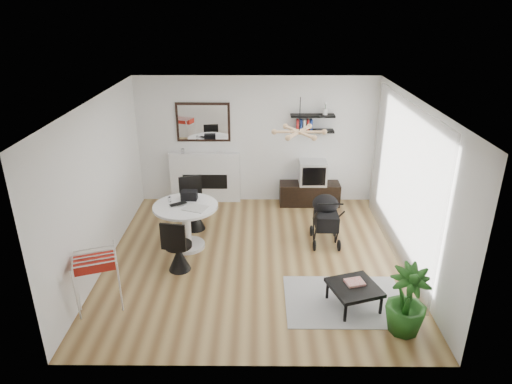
{
  "coord_description": "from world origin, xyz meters",
  "views": [
    {
      "loc": [
        0.06,
        -6.76,
        4.1
      ],
      "look_at": [
        0.01,
        0.4,
        1.06
      ],
      "focal_mm": 32.0,
      "sensor_mm": 36.0,
      "label": 1
    }
  ],
  "objects_px": {
    "fireplace": "(205,171)",
    "stroller": "(325,221)",
    "tv_console": "(309,194)",
    "dining_table": "(186,220)",
    "coffee_table": "(354,288)",
    "potted_plant": "(407,301)",
    "crt_tv": "(313,173)",
    "drying_rack": "(98,282)"
  },
  "relations": [
    {
      "from": "crt_tv",
      "to": "stroller",
      "type": "bearing_deg",
      "value": -87.6
    },
    {
      "from": "tv_console",
      "to": "dining_table",
      "type": "relative_size",
      "value": 1.14
    },
    {
      "from": "drying_rack",
      "to": "tv_console",
      "type": "bearing_deg",
      "value": 27.78
    },
    {
      "from": "coffee_table",
      "to": "potted_plant",
      "type": "bearing_deg",
      "value": -42.74
    },
    {
      "from": "fireplace",
      "to": "coffee_table",
      "type": "height_order",
      "value": "fireplace"
    },
    {
      "from": "crt_tv",
      "to": "dining_table",
      "type": "height_order",
      "value": "crt_tv"
    },
    {
      "from": "potted_plant",
      "to": "fireplace",
      "type": "bearing_deg",
      "value": 125.94
    },
    {
      "from": "fireplace",
      "to": "coffee_table",
      "type": "distance_m",
      "value": 4.53
    },
    {
      "from": "fireplace",
      "to": "stroller",
      "type": "xyz_separation_m",
      "value": [
        2.36,
        -1.8,
        -0.27
      ]
    },
    {
      "from": "drying_rack",
      "to": "potted_plant",
      "type": "distance_m",
      "value": 4.19
    },
    {
      "from": "dining_table",
      "to": "potted_plant",
      "type": "distance_m",
      "value": 3.9
    },
    {
      "from": "dining_table",
      "to": "coffee_table",
      "type": "bearing_deg",
      "value": -32.79
    },
    {
      "from": "crt_tv",
      "to": "dining_table",
      "type": "relative_size",
      "value": 0.5
    },
    {
      "from": "fireplace",
      "to": "tv_console",
      "type": "height_order",
      "value": "fireplace"
    },
    {
      "from": "fireplace",
      "to": "tv_console",
      "type": "relative_size",
      "value": 1.69
    },
    {
      "from": "fireplace",
      "to": "tv_console",
      "type": "distance_m",
      "value": 2.3
    },
    {
      "from": "coffee_table",
      "to": "fireplace",
      "type": "bearing_deg",
      "value": 124.01
    },
    {
      "from": "dining_table",
      "to": "drying_rack",
      "type": "height_order",
      "value": "drying_rack"
    },
    {
      "from": "crt_tv",
      "to": "coffee_table",
      "type": "relative_size",
      "value": 0.69
    },
    {
      "from": "tv_console",
      "to": "dining_table",
      "type": "bearing_deg",
      "value": -141.34
    },
    {
      "from": "fireplace",
      "to": "coffee_table",
      "type": "xyz_separation_m",
      "value": [
        2.52,
        -3.74,
        -0.38
      ]
    },
    {
      "from": "crt_tv",
      "to": "potted_plant",
      "type": "xyz_separation_m",
      "value": [
        0.8,
        -4.11,
        -0.24
      ]
    },
    {
      "from": "stroller",
      "to": "coffee_table",
      "type": "relative_size",
      "value": 1.18
    },
    {
      "from": "fireplace",
      "to": "crt_tv",
      "type": "height_order",
      "value": "fireplace"
    },
    {
      "from": "drying_rack",
      "to": "stroller",
      "type": "distance_m",
      "value": 4.01
    },
    {
      "from": "coffee_table",
      "to": "potted_plant",
      "type": "distance_m",
      "value": 0.8
    },
    {
      "from": "coffee_table",
      "to": "potted_plant",
      "type": "relative_size",
      "value": 0.85
    },
    {
      "from": "coffee_table",
      "to": "stroller",
      "type": "bearing_deg",
      "value": 94.71
    },
    {
      "from": "tv_console",
      "to": "dining_table",
      "type": "height_order",
      "value": "dining_table"
    },
    {
      "from": "fireplace",
      "to": "crt_tv",
      "type": "distance_m",
      "value": 2.3
    },
    {
      "from": "drying_rack",
      "to": "coffee_table",
      "type": "xyz_separation_m",
      "value": [
        3.6,
        0.12,
        -0.17
      ]
    },
    {
      "from": "crt_tv",
      "to": "fireplace",
      "type": "bearing_deg",
      "value": 176.02
    },
    {
      "from": "drying_rack",
      "to": "stroller",
      "type": "relative_size",
      "value": 0.94
    },
    {
      "from": "drying_rack",
      "to": "dining_table",
      "type": "bearing_deg",
      "value": 41.64
    },
    {
      "from": "fireplace",
      "to": "stroller",
      "type": "relative_size",
      "value": 2.24
    },
    {
      "from": "tv_console",
      "to": "stroller",
      "type": "xyz_separation_m",
      "value": [
        0.12,
        -1.65,
        0.18
      ]
    },
    {
      "from": "potted_plant",
      "to": "tv_console",
      "type": "bearing_deg",
      "value": 101.62
    },
    {
      "from": "drying_rack",
      "to": "potted_plant",
      "type": "height_order",
      "value": "potted_plant"
    },
    {
      "from": "tv_console",
      "to": "coffee_table",
      "type": "bearing_deg",
      "value": -85.6
    },
    {
      "from": "tv_console",
      "to": "coffee_table",
      "type": "distance_m",
      "value": 3.59
    },
    {
      "from": "crt_tv",
      "to": "drying_rack",
      "type": "bearing_deg",
      "value": -132.38
    },
    {
      "from": "dining_table",
      "to": "drying_rack",
      "type": "xyz_separation_m",
      "value": [
        -0.97,
        -1.82,
        -0.06
      ]
    }
  ]
}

